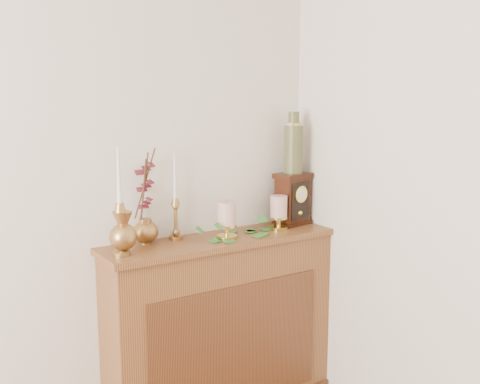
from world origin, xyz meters
TOP-DOWN VIEW (x-y plane):
  - console_shelf at (1.40, 2.10)m, footprint 1.24×0.34m
  - candlestick_left at (0.86, 2.05)m, footprint 0.08×0.08m
  - candlestick_center at (1.19, 2.19)m, footprint 0.07×0.07m
  - bud_vase at (0.87, 2.06)m, footprint 0.12×0.12m
  - ginger_jar at (1.05, 2.21)m, footprint 0.19×0.20m
  - pillar_candle_left at (1.41, 2.06)m, footprint 0.10×0.10m
  - pillar_candle_right at (1.75, 2.08)m, footprint 0.10×0.10m
  - ivy_garland at (1.50, 2.08)m, footprint 0.47×0.22m
  - mantel_clock at (1.89, 2.14)m, footprint 0.21×0.16m
  - ceramic_vase at (1.88, 2.14)m, footprint 0.10×0.10m

SIDE VIEW (x-z plane):
  - console_shelf at x=1.40m, z-range -0.03..0.90m
  - ivy_garland at x=1.50m, z-range 0.90..0.99m
  - bud_vase at x=0.87m, z-range 0.93..1.13m
  - pillar_candle_right at x=1.75m, z-range 0.93..1.13m
  - pillar_candle_left at x=1.41m, z-range 0.93..1.13m
  - candlestick_center at x=1.19m, z-range 0.86..1.28m
  - mantel_clock at x=1.89m, z-range 0.93..1.21m
  - candlestick_left at x=0.86m, z-range 0.85..1.33m
  - ginger_jar at x=1.05m, z-range 0.91..1.37m
  - ceramic_vase at x=1.88m, z-range 1.20..1.53m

